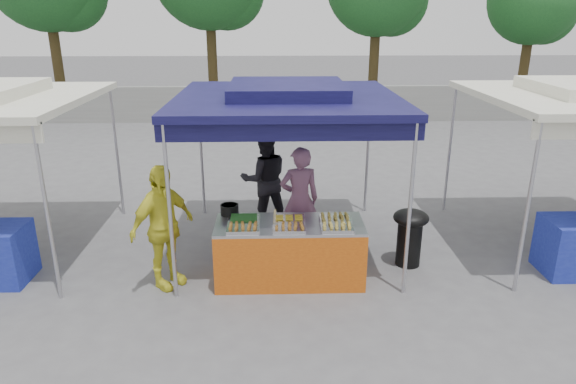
{
  "coord_description": "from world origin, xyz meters",
  "views": [
    {
      "loc": [
        -0.21,
        -6.46,
        3.51
      ],
      "look_at": [
        0.0,
        0.6,
        1.05
      ],
      "focal_mm": 32.0,
      "sensor_mm": 36.0,
      "label": 1
    }
  ],
  "objects_px": {
    "vendor_table": "(290,252)",
    "wok_burner": "(410,232)",
    "cooking_pot": "(230,210)",
    "vendor_woman": "(299,200)",
    "customer_person": "(163,227)",
    "helper_man": "(265,179)"
  },
  "relations": [
    {
      "from": "wok_burner",
      "to": "customer_person",
      "type": "distance_m",
      "value": 3.49
    },
    {
      "from": "vendor_table",
      "to": "helper_man",
      "type": "distance_m",
      "value": 2.01
    },
    {
      "from": "cooking_pot",
      "to": "wok_burner",
      "type": "xyz_separation_m",
      "value": [
        2.59,
        0.07,
        -0.41
      ]
    },
    {
      "from": "helper_man",
      "to": "cooking_pot",
      "type": "bearing_deg",
      "value": 61.97
    },
    {
      "from": "customer_person",
      "to": "wok_burner",
      "type": "bearing_deg",
      "value": -41.64
    },
    {
      "from": "vendor_woman",
      "to": "customer_person",
      "type": "distance_m",
      "value": 2.14
    },
    {
      "from": "vendor_table",
      "to": "wok_burner",
      "type": "height_order",
      "value": "wok_burner"
    },
    {
      "from": "cooking_pot",
      "to": "wok_burner",
      "type": "relative_size",
      "value": 0.29
    },
    {
      "from": "wok_burner",
      "to": "customer_person",
      "type": "xyz_separation_m",
      "value": [
        -3.44,
        -0.5,
        0.34
      ]
    },
    {
      "from": "wok_burner",
      "to": "helper_man",
      "type": "height_order",
      "value": "helper_man"
    },
    {
      "from": "vendor_table",
      "to": "cooking_pot",
      "type": "bearing_deg",
      "value": 157.73
    },
    {
      "from": "vendor_table",
      "to": "customer_person",
      "type": "height_order",
      "value": "customer_person"
    },
    {
      "from": "wok_burner",
      "to": "customer_person",
      "type": "height_order",
      "value": "customer_person"
    },
    {
      "from": "vendor_table",
      "to": "vendor_woman",
      "type": "distance_m",
      "value": 1.07
    },
    {
      "from": "vendor_woman",
      "to": "helper_man",
      "type": "xyz_separation_m",
      "value": [
        -0.54,
        0.96,
        0.02
      ]
    },
    {
      "from": "cooking_pot",
      "to": "vendor_table",
      "type": "bearing_deg",
      "value": -22.27
    },
    {
      "from": "vendor_table",
      "to": "helper_man",
      "type": "relative_size",
      "value": 1.17
    },
    {
      "from": "helper_man",
      "to": "vendor_woman",
      "type": "bearing_deg",
      "value": 107.72
    },
    {
      "from": "vendor_table",
      "to": "vendor_woman",
      "type": "relative_size",
      "value": 1.21
    },
    {
      "from": "vendor_table",
      "to": "wok_burner",
      "type": "relative_size",
      "value": 2.32
    },
    {
      "from": "cooking_pot",
      "to": "vendor_woman",
      "type": "height_order",
      "value": "vendor_woman"
    },
    {
      "from": "cooking_pot",
      "to": "wok_burner",
      "type": "height_order",
      "value": "cooking_pot"
    }
  ]
}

